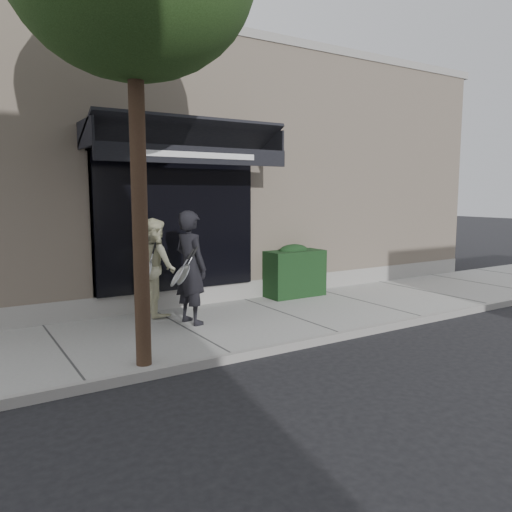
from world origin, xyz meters
TOP-DOWN VIEW (x-y plane):
  - ground at (0.00, 0.00)m, footprint 80.00×80.00m
  - sidewalk at (0.00, 0.00)m, footprint 20.00×3.00m
  - curb at (0.00, -1.55)m, footprint 20.00×0.10m
  - building_facade at (-0.01, 4.96)m, footprint 14.30×8.04m
  - hedge at (1.10, 1.25)m, footprint 1.30×0.70m
  - pedestrian_front at (-1.79, 0.29)m, footprint 0.84×0.93m
  - pedestrian_back at (-2.08, 1.20)m, footprint 0.74×0.92m

SIDE VIEW (x-z plane):
  - ground at x=0.00m, z-range 0.00..0.00m
  - sidewalk at x=0.00m, z-range 0.00..0.12m
  - curb at x=0.00m, z-range 0.00..0.14m
  - hedge at x=1.10m, z-range 0.09..1.23m
  - pedestrian_back at x=-2.08m, z-range 0.12..1.91m
  - pedestrian_front at x=-1.79m, z-range 0.12..2.07m
  - building_facade at x=-0.01m, z-range -0.08..5.56m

